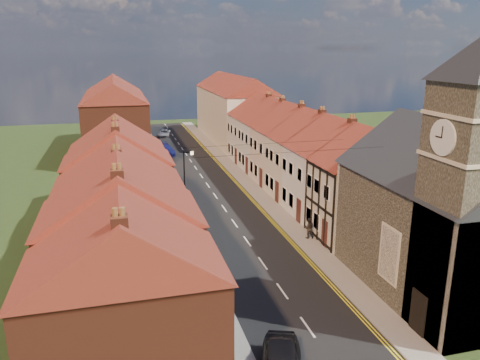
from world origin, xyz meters
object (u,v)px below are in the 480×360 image
(car_far, at_px, (165,149))
(pedestrian_right, at_px, (309,228))
(car_distant, at_px, (164,133))
(pedestrian_left, at_px, (224,352))
(lamppost, at_px, (186,181))
(church, at_px, (453,202))

(car_far, relative_size, pedestrian_right, 2.98)
(car_distant, distance_m, pedestrian_left, 61.43)
(lamppost, xyz_separation_m, car_far, (0.98, 26.78, -2.82))
(lamppost, distance_m, pedestrian_left, 20.50)
(church, bearing_deg, lamppost, 128.30)
(church, relative_size, pedestrian_right, 9.21)
(pedestrian_left, bearing_deg, car_far, 105.97)
(car_far, xyz_separation_m, pedestrian_right, (7.59, -33.59, 0.23))
(car_far, bearing_deg, church, -82.63)
(church, distance_m, lamppost, 21.38)
(pedestrian_left, bearing_deg, pedestrian_right, 72.56)
(church, distance_m, car_far, 45.42)
(church, relative_size, car_distant, 3.80)
(lamppost, bearing_deg, car_distant, 86.77)
(pedestrian_left, relative_size, pedestrian_right, 1.09)
(lamppost, xyz_separation_m, car_distant, (2.31, 41.02, -2.98))
(lamppost, bearing_deg, pedestrian_left, -93.63)
(car_far, height_order, pedestrian_left, pedestrian_left)
(pedestrian_left, distance_m, pedestrian_right, 16.70)
(car_far, xyz_separation_m, car_distant, (1.33, 14.25, -0.16))
(car_distant, height_order, pedestrian_right, pedestrian_right)
(car_far, height_order, car_distant, car_far)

